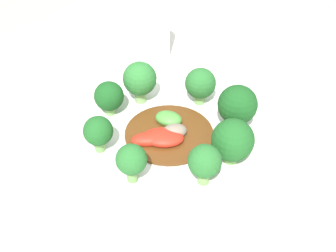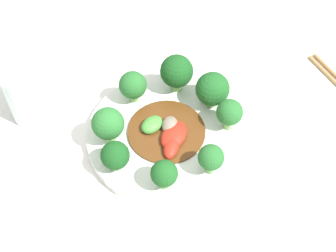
{
  "view_description": "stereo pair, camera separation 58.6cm",
  "coord_description": "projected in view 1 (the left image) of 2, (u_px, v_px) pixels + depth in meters",
  "views": [
    {
      "loc": [
        0.46,
        0.17,
        1.25
      ],
      "look_at": [
        0.0,
        -0.05,
        0.81
      ],
      "focal_mm": 50.0,
      "sensor_mm": 36.0,
      "label": 1
    },
    {
      "loc": [
        0.33,
        -0.37,
        1.42
      ],
      "look_at": [
        0.0,
        -0.05,
        0.81
      ],
      "focal_mm": 50.0,
      "sensor_mm": 36.0,
      "label": 2
    }
  ],
  "objects": [
    {
      "name": "broccoli_southwest",
      "position": [
        140.0,
        79.0,
        0.72
      ],
      "size": [
        0.05,
        0.05,
        0.07
      ],
      "color": "#89B76B",
      "rests_on": "plate"
    },
    {
      "name": "stirfry_center",
      "position": [
        165.0,
        134.0,
        0.68
      ],
      "size": [
        0.13,
        0.13,
        0.02
      ],
      "color": "#5B3314",
      "rests_on": "plate"
    },
    {
      "name": "broccoli_east",
      "position": [
        131.0,
        160.0,
        0.6
      ],
      "size": [
        0.04,
        0.04,
        0.06
      ],
      "color": "#70A356",
      "rests_on": "plate"
    },
    {
      "name": "plate",
      "position": [
        168.0,
        141.0,
        0.69
      ],
      "size": [
        0.27,
        0.27,
        0.02
      ],
      "color": "white",
      "rests_on": "table"
    },
    {
      "name": "broccoli_north",
      "position": [
        233.0,
        140.0,
        0.62
      ],
      "size": [
        0.06,
        0.06,
        0.07
      ],
      "color": "#7AAD5B",
      "rests_on": "plate"
    },
    {
      "name": "broccoli_south",
      "position": [
        109.0,
        97.0,
        0.71
      ],
      "size": [
        0.05,
        0.05,
        0.06
      ],
      "color": "#7AAD5B",
      "rests_on": "plate"
    },
    {
      "name": "drinking_glass",
      "position": [
        152.0,
        32.0,
        0.85
      ],
      "size": [
        0.06,
        0.06,
        0.1
      ],
      "color": "silver",
      "rests_on": "table"
    },
    {
      "name": "broccoli_west",
      "position": [
        200.0,
        84.0,
        0.72
      ],
      "size": [
        0.05,
        0.05,
        0.06
      ],
      "color": "#7AAD5B",
      "rests_on": "plate"
    },
    {
      "name": "broccoli_northeast",
      "position": [
        205.0,
        162.0,
        0.59
      ],
      "size": [
        0.04,
        0.04,
        0.06
      ],
      "color": "#7AAD5B",
      "rests_on": "plate"
    },
    {
      "name": "broccoli_southeast",
      "position": [
        98.0,
        132.0,
        0.64
      ],
      "size": [
        0.04,
        0.04,
        0.06
      ],
      "color": "#70A356",
      "rests_on": "plate"
    },
    {
      "name": "broccoli_northwest",
      "position": [
        237.0,
        105.0,
        0.67
      ],
      "size": [
        0.06,
        0.06,
        0.07
      ],
      "color": "#70A356",
      "rests_on": "plate"
    }
  ]
}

